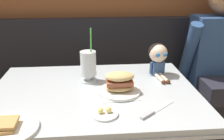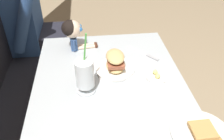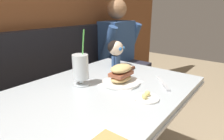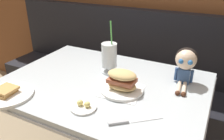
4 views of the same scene
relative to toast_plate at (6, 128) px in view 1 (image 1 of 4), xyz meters
The scene contains 9 objects.
booth_bench 1.11m from the toast_plate, 69.96° to the left, with size 2.60×0.48×1.00m.
diner_table 0.53m from the toast_plate, 43.88° to the left, with size 1.11×0.81×0.74m.
toast_plate is the anchor object (origin of this frame).
milkshake_glass 0.57m from the toast_plate, 55.02° to the left, with size 0.10×0.10×0.32m.
sandwich_plate 0.57m from the toast_plate, 31.59° to the left, with size 0.22×0.22×0.12m.
butter_saucer 0.40m from the toast_plate, 11.76° to the left, with size 0.12×0.12×0.04m.
butter_knife 0.61m from the toast_plate, ahead, with size 0.19×0.16×0.01m.
seated_doll 0.92m from the toast_plate, 35.48° to the left, with size 0.12×0.22×0.20m.
diner_patron 1.61m from the toast_plate, 34.75° to the left, with size 0.55×0.48×0.81m.
Camera 1 is at (-0.01, -1.03, 1.32)m, focal length 40.01 mm.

